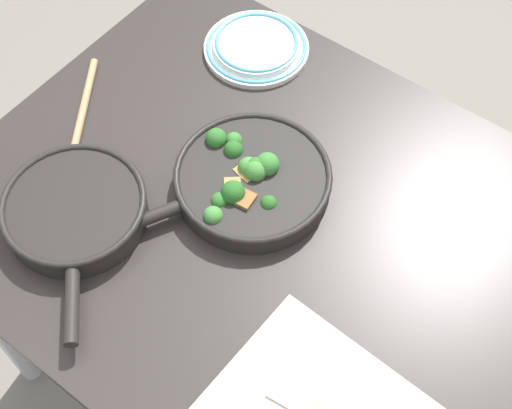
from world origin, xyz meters
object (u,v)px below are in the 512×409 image
Objects in this scene: skillet_broccoli at (250,180)px; dinner_plate_stack at (256,46)px; skillet_eggs at (75,211)px; wooden_spoon at (73,154)px.

skillet_broccoli is 1.69× the size of dinner_plate_stack.
skillet_eggs is (0.20, 0.24, -0.00)m from skillet_broccoli.
skillet_eggs is at bearing 89.53° from dinner_plate_stack.
skillet_broccoli reaches higher than wooden_spoon.
skillet_eggs reaches higher than dinner_plate_stack.
wooden_spoon is at bearing -175.22° from skillet_eggs.
skillet_eggs is 0.14m from wooden_spoon.
wooden_spoon is (0.31, 0.14, -0.02)m from skillet_broccoli.
skillet_broccoli is 0.31m from skillet_eggs.
skillet_broccoli is 1.10× the size of wooden_spoon.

